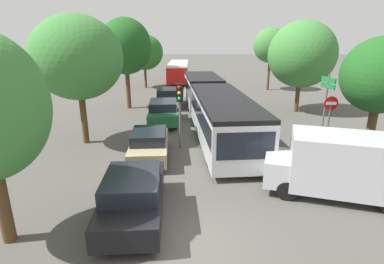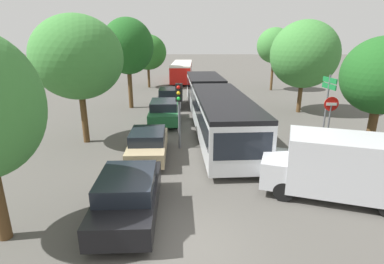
{
  "view_description": "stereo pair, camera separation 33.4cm",
  "coord_description": "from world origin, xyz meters",
  "px_view_note": "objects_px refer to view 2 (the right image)",
  "views": [
    {
      "loc": [
        0.14,
        -7.19,
        5.56
      ],
      "look_at": [
        0.2,
        6.59,
        1.2
      ],
      "focal_mm": 28.0,
      "sensor_mm": 36.0,
      "label": 1
    },
    {
      "loc": [
        0.48,
        -7.19,
        5.56
      ],
      "look_at": [
        0.2,
        6.59,
        1.2
      ],
      "focal_mm": 28.0,
      "sensor_mm": 36.0,
      "label": 2
    }
  ],
  "objects_px": {
    "queued_car_silver": "(170,97)",
    "tree_left_mid": "(79,60)",
    "direction_sign_post": "(328,94)",
    "queued_car_green": "(164,112)",
    "tree_left_far": "(128,46)",
    "city_bus_rear": "(182,70)",
    "tree_right_near": "(384,78)",
    "tree_right_far": "(275,46)",
    "tree_left_distant": "(148,52)",
    "articulated_bus": "(213,102)",
    "tree_right_mid": "(303,56)",
    "traffic_light": "(179,101)",
    "white_van": "(341,166)",
    "queued_car_tan": "(148,144)",
    "queued_car_black": "(128,195)"
  },
  "relations": [
    {
      "from": "queued_car_tan",
      "to": "queued_car_green",
      "type": "height_order",
      "value": "queued_car_green"
    },
    {
      "from": "direction_sign_post",
      "to": "tree_right_far",
      "type": "height_order",
      "value": "tree_right_far"
    },
    {
      "from": "queued_car_tan",
      "to": "tree_left_distant",
      "type": "xyz_separation_m",
      "value": [
        -3.34,
        21.4,
        3.27
      ]
    },
    {
      "from": "queued_car_tan",
      "to": "direction_sign_post",
      "type": "relative_size",
      "value": 1.14
    },
    {
      "from": "tree_left_far",
      "to": "tree_right_mid",
      "type": "relative_size",
      "value": 1.04
    },
    {
      "from": "articulated_bus",
      "to": "tree_right_mid",
      "type": "relative_size",
      "value": 2.57
    },
    {
      "from": "queued_car_black",
      "to": "traffic_light",
      "type": "relative_size",
      "value": 1.3
    },
    {
      "from": "queued_car_black",
      "to": "tree_right_near",
      "type": "relative_size",
      "value": 0.78
    },
    {
      "from": "queued_car_black",
      "to": "white_van",
      "type": "xyz_separation_m",
      "value": [
        7.28,
        1.33,
        0.48
      ]
    },
    {
      "from": "queued_car_black",
      "to": "queued_car_silver",
      "type": "relative_size",
      "value": 0.99
    },
    {
      "from": "queued_car_tan",
      "to": "queued_car_green",
      "type": "distance_m",
      "value": 6.24
    },
    {
      "from": "queued_car_green",
      "to": "direction_sign_post",
      "type": "relative_size",
      "value": 1.27
    },
    {
      "from": "tree_left_far",
      "to": "city_bus_rear",
      "type": "bearing_deg",
      "value": 78.35
    },
    {
      "from": "queued_car_green",
      "to": "tree_right_near",
      "type": "height_order",
      "value": "tree_right_near"
    },
    {
      "from": "city_bus_rear",
      "to": "tree_left_distant",
      "type": "distance_m",
      "value": 7.2
    },
    {
      "from": "tree_left_mid",
      "to": "direction_sign_post",
      "type": "bearing_deg",
      "value": 5.39
    },
    {
      "from": "white_van",
      "to": "tree_right_far",
      "type": "distance_m",
      "value": 23.78
    },
    {
      "from": "queued_car_black",
      "to": "tree_left_distant",
      "type": "height_order",
      "value": "tree_left_distant"
    },
    {
      "from": "queued_car_green",
      "to": "white_van",
      "type": "distance_m",
      "value": 12.28
    },
    {
      "from": "white_van",
      "to": "tree_right_mid",
      "type": "relative_size",
      "value": 0.78
    },
    {
      "from": "traffic_light",
      "to": "tree_right_mid",
      "type": "xyz_separation_m",
      "value": [
        8.73,
        8.26,
        1.74
      ]
    },
    {
      "from": "queued_car_tan",
      "to": "tree_right_far",
      "type": "bearing_deg",
      "value": -31.61
    },
    {
      "from": "white_van",
      "to": "tree_right_mid",
      "type": "bearing_deg",
      "value": -84.89
    },
    {
      "from": "queued_car_tan",
      "to": "queued_car_silver",
      "type": "xyz_separation_m",
      "value": [
        -0.02,
        11.44,
        0.06
      ]
    },
    {
      "from": "queued_car_green",
      "to": "tree_left_distant",
      "type": "height_order",
      "value": "tree_left_distant"
    },
    {
      "from": "tree_left_mid",
      "to": "queued_car_green",
      "type": "bearing_deg",
      "value": 46.59
    },
    {
      "from": "queued_car_silver",
      "to": "tree_left_mid",
      "type": "relative_size",
      "value": 0.66
    },
    {
      "from": "queued_car_green",
      "to": "tree_right_far",
      "type": "height_order",
      "value": "tree_right_far"
    },
    {
      "from": "tree_right_near",
      "to": "queued_car_silver",
      "type": "bearing_deg",
      "value": 131.11
    },
    {
      "from": "tree_left_distant",
      "to": "tree_right_mid",
      "type": "xyz_separation_m",
      "value": [
        13.48,
        -11.8,
        0.26
      ]
    },
    {
      "from": "city_bus_rear",
      "to": "tree_left_far",
      "type": "bearing_deg",
      "value": 167.98
    },
    {
      "from": "tree_right_far",
      "to": "tree_left_far",
      "type": "bearing_deg",
      "value": -146.66
    },
    {
      "from": "white_van",
      "to": "traffic_light",
      "type": "height_order",
      "value": "traffic_light"
    },
    {
      "from": "tree_right_far",
      "to": "tree_left_distant",
      "type": "bearing_deg",
      "value": 173.18
    },
    {
      "from": "queued_car_green",
      "to": "direction_sign_post",
      "type": "bearing_deg",
      "value": -109.88
    },
    {
      "from": "tree_right_near",
      "to": "tree_right_mid",
      "type": "bearing_deg",
      "value": 90.85
    },
    {
      "from": "articulated_bus",
      "to": "tree_left_distant",
      "type": "xyz_separation_m",
      "value": [
        -6.72,
        15.45,
        2.49
      ]
    },
    {
      "from": "queued_car_silver",
      "to": "tree_left_mid",
      "type": "distance_m",
      "value": 10.66
    },
    {
      "from": "queued_car_silver",
      "to": "tree_right_far",
      "type": "relative_size",
      "value": 0.68
    },
    {
      "from": "tree_right_mid",
      "to": "queued_car_green",
      "type": "bearing_deg",
      "value": -161.51
    },
    {
      "from": "tree_left_far",
      "to": "tree_right_near",
      "type": "height_order",
      "value": "tree_left_far"
    },
    {
      "from": "city_bus_rear",
      "to": "direction_sign_post",
      "type": "relative_size",
      "value": 3.08
    },
    {
      "from": "queued_car_black",
      "to": "tree_right_near",
      "type": "height_order",
      "value": "tree_right_near"
    },
    {
      "from": "tree_left_far",
      "to": "tree_right_near",
      "type": "bearing_deg",
      "value": -39.67
    },
    {
      "from": "queued_car_silver",
      "to": "white_van",
      "type": "relative_size",
      "value": 0.83
    },
    {
      "from": "city_bus_rear",
      "to": "queued_car_green",
      "type": "bearing_deg",
      "value": 179.28
    },
    {
      "from": "articulated_bus",
      "to": "traffic_light",
      "type": "distance_m",
      "value": 5.11
    },
    {
      "from": "queued_car_silver",
      "to": "tree_left_distant",
      "type": "relative_size",
      "value": 0.75
    },
    {
      "from": "traffic_light",
      "to": "tree_left_mid",
      "type": "height_order",
      "value": "tree_left_mid"
    },
    {
      "from": "queued_car_silver",
      "to": "traffic_light",
      "type": "height_order",
      "value": "traffic_light"
    }
  ]
}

